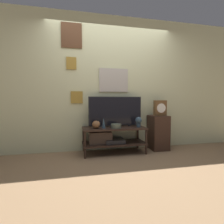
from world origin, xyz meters
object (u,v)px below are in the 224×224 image
at_px(vase_round_glass, 96,125).
at_px(mantel_clock, 160,108).
at_px(decorative_bust, 139,121).
at_px(vase_slim_bronze, 104,123).
at_px(television, 115,111).
at_px(vase_wide_bowl, 116,126).

relative_size(vase_round_glass, mantel_clock, 0.47).
bearing_deg(decorative_bust, mantel_clock, 11.50).
xyz_separation_m(vase_round_glass, vase_slim_bronze, (0.14, 0.00, 0.02)).
bearing_deg(television, decorative_bust, -21.89).
distance_m(vase_slim_bronze, decorative_bust, 0.68).
relative_size(television, vase_wide_bowl, 5.44).
bearing_deg(television, vase_slim_bronze, -145.88).
relative_size(television, vase_slim_bronze, 5.60).
bearing_deg(vase_slim_bronze, mantel_clock, 5.40).
bearing_deg(vase_round_glass, television, 24.58).
bearing_deg(decorative_bust, television, 158.11).
bearing_deg(vase_round_glass, mantel_clock, 5.05).
distance_m(vase_wide_bowl, mantel_clock, 1.02).
bearing_deg(television, vase_round_glass, -155.42).
height_order(television, mantel_clock, television).
bearing_deg(vase_slim_bronze, vase_round_glass, -177.98).
relative_size(vase_wide_bowl, vase_round_glass, 1.33).
height_order(television, vase_slim_bronze, television).
height_order(vase_round_glass, mantel_clock, mantel_clock).
relative_size(television, decorative_bust, 5.43).
relative_size(vase_round_glass, vase_slim_bronze, 0.78).
distance_m(vase_round_glass, mantel_clock, 1.36).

